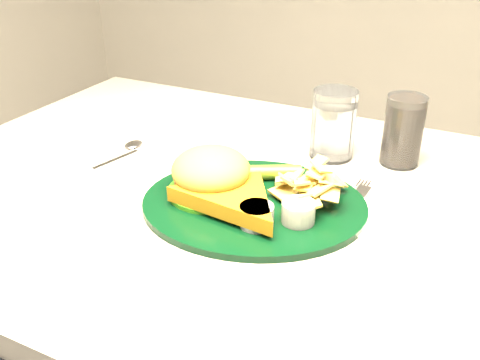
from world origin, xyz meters
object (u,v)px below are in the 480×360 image
(water_glass, at_px, (333,124))
(fork_napkin, at_px, (347,211))
(cola_glass, at_px, (403,131))
(dinner_plate, at_px, (254,185))

(water_glass, xyz_separation_m, fork_napkin, (0.08, -0.18, -0.06))
(cola_glass, relative_size, fork_napkin, 0.80)
(cola_glass, height_order, fork_napkin, cola_glass)
(water_glass, bearing_deg, cola_glass, 12.02)
(fork_napkin, bearing_deg, water_glass, 117.31)
(dinner_plate, xyz_separation_m, fork_napkin, (0.13, 0.04, -0.03))
(dinner_plate, xyz_separation_m, water_glass, (0.05, 0.23, 0.02))
(dinner_plate, bearing_deg, fork_napkin, 0.09)
(dinner_plate, height_order, water_glass, water_glass)
(cola_glass, xyz_separation_m, fork_napkin, (-0.03, -0.21, -0.06))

